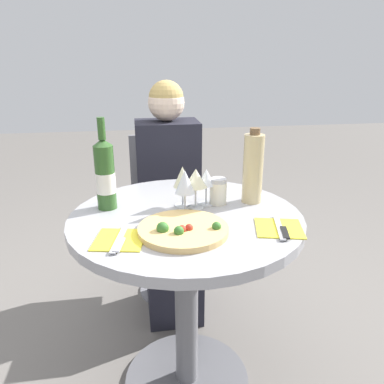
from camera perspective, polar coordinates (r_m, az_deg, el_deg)
The scene contains 14 objects.
ground_plane at distance 1.79m, azimuth -0.78°, elevation -26.75°, with size 12.00×12.00×0.00m, color slate.
dining_table at distance 1.43m, azimuth -0.88°, elevation -10.99°, with size 0.83×0.83×0.77m.
chair_behind_diner at distance 2.14m, azimuth -3.70°, elevation -3.74°, with size 0.40×0.40×0.89m.
seated_diner at distance 1.97m, azimuth -3.34°, elevation -2.88°, with size 0.32×0.47×1.20m.
pizza_large at distance 1.20m, azimuth -1.36°, elevation -5.73°, with size 0.29×0.29×0.05m.
wine_bottle at distance 1.39m, azimuth -13.11°, elevation 2.57°, with size 0.07×0.07×0.34m.
tall_carafe at distance 1.43m, azimuth 9.28°, elevation 3.60°, with size 0.08×0.08×0.29m.
sugar_shaker at distance 1.42m, azimuth 4.01°, elevation 0.11°, with size 0.06×0.06×0.10m.
wine_glass_back_left at distance 1.38m, azimuth -1.53°, elevation 2.17°, with size 0.07×0.07×0.15m.
wine_glass_back_right at distance 1.40m, azimuth 2.19°, elevation 2.07°, with size 0.06×0.06×0.14m.
wine_glass_front_left at distance 1.32m, azimuth -1.16°, elevation 1.46°, with size 0.07×0.07×0.16m.
wine_glass_center at distance 1.36m, azimuth 0.56°, elevation 2.03°, with size 0.08×0.08×0.15m.
place_setting_left at distance 1.17m, azimuth -10.98°, elevation -7.16°, with size 0.18×0.19×0.01m.
place_setting_right at distance 1.26m, azimuth 13.18°, elevation -5.39°, with size 0.18×0.19×0.01m.
Camera 1 is at (-0.17, -1.22, 1.30)m, focal length 35.00 mm.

